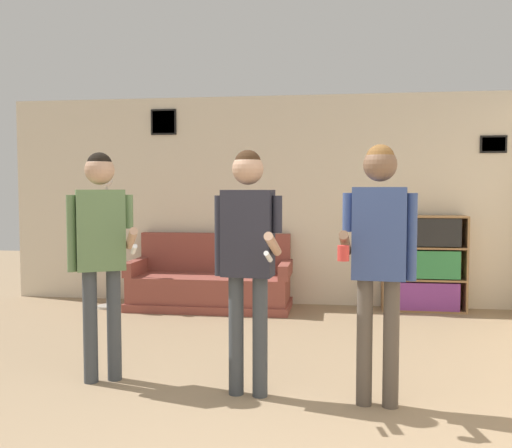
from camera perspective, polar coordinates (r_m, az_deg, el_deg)
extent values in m
cube|color=beige|center=(7.41, 4.88, 2.35)|extent=(7.92, 0.06, 2.70)
cube|color=black|center=(7.74, -9.22, 10.04)|extent=(0.34, 0.02, 0.34)
cube|color=#B2B2BC|center=(7.74, -9.24, 10.04)|extent=(0.30, 0.01, 0.29)
cube|color=black|center=(7.62, 22.66, 7.38)|extent=(0.32, 0.02, 0.21)
cube|color=gray|center=(7.61, 22.67, 7.38)|extent=(0.27, 0.01, 0.17)
cube|color=brown|center=(7.25, -4.63, -8.04)|extent=(2.02, 0.80, 0.10)
cube|color=brown|center=(7.21, -4.64, -6.40)|extent=(1.96, 0.74, 0.32)
cube|color=brown|center=(7.47, -4.10, -2.85)|extent=(1.96, 0.14, 0.50)
cube|color=brown|center=(7.43, -11.84, -4.21)|extent=(0.12, 0.74, 0.18)
cube|color=brown|center=(7.03, 2.97, -4.59)|extent=(0.12, 0.74, 0.18)
cube|color=olive|center=(7.26, 12.61, -3.78)|extent=(0.02, 0.30, 1.18)
cube|color=olive|center=(7.41, 20.19, -3.78)|extent=(0.02, 0.30, 1.18)
cube|color=olive|center=(7.46, 16.28, -3.65)|extent=(1.00, 0.01, 1.18)
cube|color=olive|center=(7.41, 16.36, -8.21)|extent=(0.95, 0.30, 0.02)
cube|color=olive|center=(7.27, 16.52, 0.72)|extent=(0.95, 0.30, 0.02)
cube|color=olive|center=(7.34, 16.41, -5.31)|extent=(0.95, 0.30, 0.02)
cube|color=olive|center=(7.30, 16.47, -2.26)|extent=(0.95, 0.30, 0.02)
cube|color=#7F3889|center=(7.37, 16.40, -6.85)|extent=(0.82, 0.26, 0.34)
cube|color=#338447|center=(7.31, 16.45, -3.82)|extent=(0.82, 0.26, 0.34)
cube|color=black|center=(7.27, 16.51, -0.75)|extent=(0.82, 0.26, 0.34)
cylinder|color=#ADA89E|center=(7.52, -14.51, -7.99)|extent=(0.28, 0.28, 0.03)
cylinder|color=#ADA89E|center=(7.40, -14.61, -2.15)|extent=(0.03, 0.03, 1.51)
sphere|color=silver|center=(7.37, -14.71, 4.22)|extent=(0.15, 0.15, 0.15)
cylinder|color=#3D4247|center=(4.67, -16.24, -9.83)|extent=(0.11, 0.11, 0.88)
cylinder|color=#3D4247|center=(4.68, -14.01, -9.75)|extent=(0.11, 0.11, 0.88)
cube|color=#5B7A4C|center=(4.56, -15.28, -0.58)|extent=(0.41, 0.34, 0.62)
sphere|color=tan|center=(4.55, -15.37, 5.22)|extent=(0.23, 0.23, 0.23)
sphere|color=black|center=(4.55, -15.38, 5.72)|extent=(0.19, 0.19, 0.19)
cylinder|color=#5B7A4C|center=(4.57, -12.62, 1.22)|extent=(0.07, 0.07, 0.26)
cylinder|color=tan|center=(4.44, -12.36, -1.42)|extent=(0.20, 0.31, 0.19)
cylinder|color=white|center=(4.30, -12.10, -2.49)|extent=(0.10, 0.14, 0.09)
cylinder|color=#5B7A4C|center=(4.55, -17.97, -0.91)|extent=(0.07, 0.07, 0.59)
cylinder|color=#3D4247|center=(4.24, -2.00, -11.05)|extent=(0.11, 0.11, 0.88)
cylinder|color=#3D4247|center=(4.20, 0.41, -11.21)|extent=(0.11, 0.11, 0.88)
cube|color=#282833|center=(4.09, -0.81, -0.93)|extent=(0.38, 0.24, 0.62)
sphere|color=tan|center=(4.08, -0.82, 5.53)|extent=(0.23, 0.23, 0.23)
sphere|color=#382314|center=(4.08, -0.82, 6.09)|extent=(0.19, 0.19, 0.19)
cylinder|color=#282833|center=(4.03, 2.14, 0.98)|extent=(0.07, 0.07, 0.26)
cylinder|color=tan|center=(3.91, 1.70, -2.04)|extent=(0.10, 0.32, 0.19)
cylinder|color=white|center=(3.77, 1.23, -3.28)|extent=(0.05, 0.14, 0.09)
cylinder|color=#282833|center=(4.15, -3.68, -1.17)|extent=(0.07, 0.07, 0.59)
cylinder|color=brown|center=(4.11, 10.79, -11.51)|extent=(0.11, 0.11, 0.89)
cylinder|color=brown|center=(4.11, 13.36, -11.56)|extent=(0.11, 0.11, 0.89)
cube|color=#384C84|center=(3.98, 12.22, -0.91)|extent=(0.38, 0.24, 0.63)
sphere|color=brown|center=(3.97, 12.31, 5.82)|extent=(0.23, 0.23, 0.23)
sphere|color=brown|center=(3.97, 12.32, 6.40)|extent=(0.20, 0.20, 0.20)
cylinder|color=#384C84|center=(3.98, 15.31, -1.27)|extent=(0.07, 0.07, 0.59)
cylinder|color=#384C84|center=(3.98, 9.15, 1.17)|extent=(0.07, 0.07, 0.27)
cylinder|color=brown|center=(3.85, 8.94, -1.93)|extent=(0.10, 0.33, 0.19)
cylinder|color=red|center=(3.71, 8.73, -2.90)|extent=(0.08, 0.08, 0.10)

